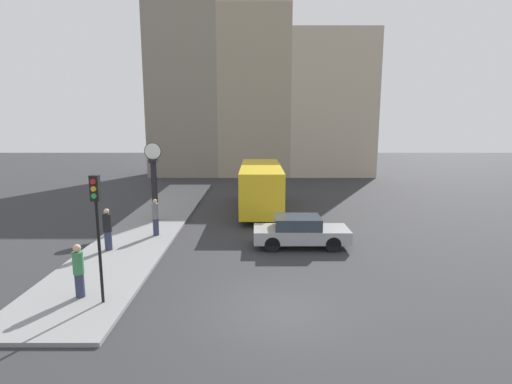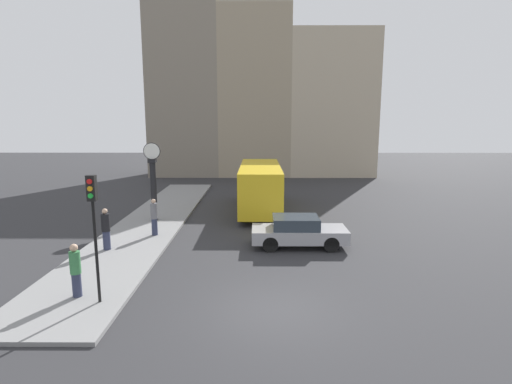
{
  "view_description": "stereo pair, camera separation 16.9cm",
  "coord_description": "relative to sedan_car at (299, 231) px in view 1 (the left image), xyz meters",
  "views": [
    {
      "loc": [
        -0.59,
        -11.13,
        5.59
      ],
      "look_at": [
        -0.52,
        8.1,
        2.15
      ],
      "focal_mm": 28.0,
      "sensor_mm": 36.0,
      "label": 1
    },
    {
      "loc": [
        -0.42,
        -11.13,
        5.59
      ],
      "look_at": [
        -0.52,
        8.1,
        2.15
      ],
      "focal_mm": 28.0,
      "sensor_mm": 36.0,
      "label": 2
    }
  ],
  "objects": [
    {
      "name": "sidewalk_corner",
      "position": [
        -7.67,
        4.37,
        -0.64
      ],
      "size": [
        3.56,
        25.08,
        0.13
      ],
      "primitive_type": "cube",
      "color": "gray",
      "rests_on": "ground_plane"
    },
    {
      "name": "traffic_light_near",
      "position": [
        -6.65,
        -5.9,
        2.22
      ],
      "size": [
        0.26,
        0.24,
        3.91
      ],
      "color": "black",
      "rests_on": "sidewalk_corner"
    },
    {
      "name": "sedan_car",
      "position": [
        0.0,
        0.0,
        0.0
      ],
      "size": [
        4.23,
        1.74,
        1.39
      ],
      "color": "#9E9EA3",
      "rests_on": "ground_plane"
    },
    {
      "name": "pedestrian_grey_jacket",
      "position": [
        -6.82,
        1.37,
        0.32
      ],
      "size": [
        0.33,
        0.33,
        1.78
      ],
      "color": "#2D334C",
      "rests_on": "sidewalk_corner"
    },
    {
      "name": "building_row",
      "position": [
        -1.89,
        24.45,
        7.36
      ],
      "size": [
        22.75,
        5.0,
        17.48
      ],
      "color": "gray",
      "rests_on": "ground_plane"
    },
    {
      "name": "street_clock",
      "position": [
        -7.58,
        4.37,
        1.54
      ],
      "size": [
        0.93,
        0.42,
        4.3
      ],
      "color": "black",
      "rests_on": "sidewalk_corner"
    },
    {
      "name": "ground_plane",
      "position": [
        -1.38,
        -6.17,
        -0.7
      ],
      "size": [
        120.0,
        120.0,
        0.0
      ],
      "primitive_type": "plane",
      "color": "#2D2D30"
    },
    {
      "name": "bus_distant",
      "position": [
        -1.67,
        7.26,
        0.93
      ],
      "size": [
        2.46,
        8.49,
        2.87
      ],
      "color": "gold",
      "rests_on": "ground_plane"
    },
    {
      "name": "pedestrian_green_hoodie",
      "position": [
        -7.5,
        -5.51,
        0.3
      ],
      "size": [
        0.33,
        0.33,
        1.71
      ],
      "color": "#2D334C",
      "rests_on": "sidewalk_corner"
    },
    {
      "name": "pedestrian_black_jacket",
      "position": [
        -8.3,
        -0.86,
        0.33
      ],
      "size": [
        0.36,
        0.36,
        1.81
      ],
      "color": "#2D334C",
      "rests_on": "sidewalk_corner"
    }
  ]
}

